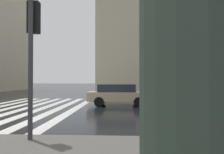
# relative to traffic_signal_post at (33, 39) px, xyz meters

# --- Properties ---
(ground_plane) EXTENTS (220.00, 220.00, 0.00)m
(ground_plane) POSITION_rel_traffic_signal_post_xyz_m (3.39, 2.06, -2.76)
(ground_plane) COLOR black
(zebra_crossing) EXTENTS (13.00, 6.50, 0.01)m
(zebra_crossing) POSITION_rel_traffic_signal_post_xyz_m (7.39, 3.41, -2.76)
(zebra_crossing) COLOR silver
(zebra_crossing) RESTS_ON ground_plane
(haussmann_block_corner) EXTENTS (18.45, 27.57, 18.27)m
(haussmann_block_corner) POSITION_rel_traffic_signal_post_xyz_m (25.11, -13.41, 6.19)
(haussmann_block_corner) COLOR beige
(haussmann_block_corner) RESTS_ON ground_plane
(traffic_signal_post) EXTENTS (0.44, 0.30, 3.62)m
(traffic_signal_post) POSITION_rel_traffic_signal_post_xyz_m (0.00, 0.00, 0.00)
(traffic_signal_post) COLOR #333338
(traffic_signal_post) RESTS_ON sidewalk_pavement
(car_black) EXTENTS (1.85, 4.10, 1.41)m
(car_black) POSITION_rel_traffic_signal_post_xyz_m (5.89, -6.38, -2.00)
(car_black) COLOR black
(car_black) RESTS_ON ground_plane
(car_champagne) EXTENTS (1.85, 4.10, 1.41)m
(car_champagne) POSITION_rel_traffic_signal_post_xyz_m (8.89, -2.08, -2.00)
(car_champagne) COLOR tan
(car_champagne) RESTS_ON ground_plane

